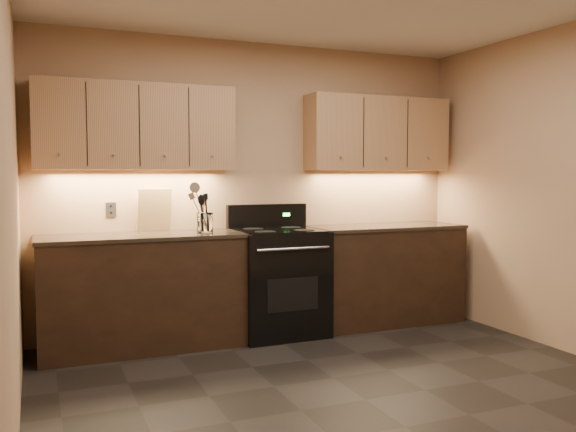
# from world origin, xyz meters

# --- Properties ---
(floor) EXTENTS (4.00, 4.00, 0.00)m
(floor) POSITION_xyz_m (0.00, 0.00, 0.00)
(floor) COLOR black
(floor) RESTS_ON ground
(wall_back) EXTENTS (4.00, 0.04, 2.60)m
(wall_back) POSITION_xyz_m (0.00, 2.00, 1.30)
(wall_back) COLOR tan
(wall_back) RESTS_ON ground
(wall_left) EXTENTS (0.04, 4.00, 2.60)m
(wall_left) POSITION_xyz_m (-2.00, 0.00, 1.30)
(wall_left) COLOR tan
(wall_left) RESTS_ON ground
(counter_left) EXTENTS (1.62, 0.62, 0.93)m
(counter_left) POSITION_xyz_m (-1.10, 1.70, 0.47)
(counter_left) COLOR black
(counter_left) RESTS_ON ground
(counter_right) EXTENTS (1.46, 0.62, 0.93)m
(counter_right) POSITION_xyz_m (1.18, 1.70, 0.47)
(counter_right) COLOR black
(counter_right) RESTS_ON ground
(stove) EXTENTS (0.76, 0.68, 1.14)m
(stove) POSITION_xyz_m (0.08, 1.68, 0.48)
(stove) COLOR black
(stove) RESTS_ON ground
(upper_cab_left) EXTENTS (1.60, 0.30, 0.70)m
(upper_cab_left) POSITION_xyz_m (-1.10, 1.85, 1.80)
(upper_cab_left) COLOR tan
(upper_cab_left) RESTS_ON wall_back
(upper_cab_right) EXTENTS (1.44, 0.30, 0.70)m
(upper_cab_right) POSITION_xyz_m (1.18, 1.85, 1.80)
(upper_cab_right) COLOR tan
(upper_cab_right) RESTS_ON wall_back
(outlet_plate) EXTENTS (0.08, 0.01, 0.12)m
(outlet_plate) POSITION_xyz_m (-1.30, 1.99, 1.12)
(outlet_plate) COLOR #B2B5BA
(outlet_plate) RESTS_ON wall_back
(utensil_crock) EXTENTS (0.16, 0.16, 0.17)m
(utensil_crock) POSITION_xyz_m (-0.58, 1.66, 1.01)
(utensil_crock) COLOR white
(utensil_crock) RESTS_ON counter_left
(cutting_board) EXTENTS (0.30, 0.12, 0.37)m
(cutting_board) POSITION_xyz_m (-0.95, 1.96, 1.11)
(cutting_board) COLOR tan
(cutting_board) RESTS_ON counter_left
(wooden_spoon) EXTENTS (0.11, 0.14, 0.30)m
(wooden_spoon) POSITION_xyz_m (-0.62, 1.65, 1.09)
(wooden_spoon) COLOR tan
(wooden_spoon) RESTS_ON utensil_crock
(black_spoon) EXTENTS (0.09, 0.09, 0.30)m
(black_spoon) POSITION_xyz_m (-0.59, 1.67, 1.09)
(black_spoon) COLOR black
(black_spoon) RESTS_ON utensil_crock
(black_turner) EXTENTS (0.11, 0.12, 0.33)m
(black_turner) POSITION_xyz_m (-0.57, 1.64, 1.11)
(black_turner) COLOR black
(black_turner) RESTS_ON utensil_crock
(steel_spatula) EXTENTS (0.23, 0.13, 0.36)m
(steel_spatula) POSITION_xyz_m (-0.56, 1.67, 1.12)
(steel_spatula) COLOR silver
(steel_spatula) RESTS_ON utensil_crock
(steel_skimmer) EXTENTS (0.19, 0.14, 0.41)m
(steel_skimmer) POSITION_xyz_m (-0.56, 1.66, 1.14)
(steel_skimmer) COLOR silver
(steel_skimmer) RESTS_ON utensil_crock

